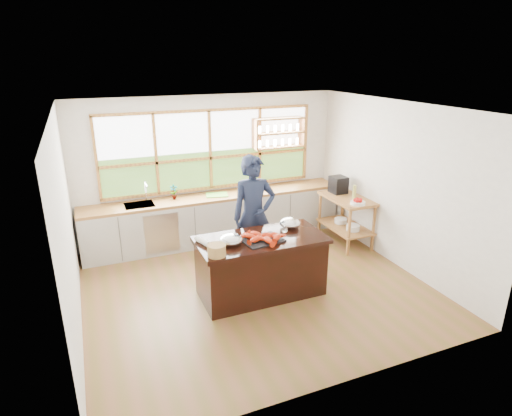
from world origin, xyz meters
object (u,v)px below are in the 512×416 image
cook (254,216)px  espresso_machine (338,185)px  island (261,266)px  wicker_basket (217,250)px

cook → espresso_machine: (2.01, 0.71, 0.09)m
island → cook: cook is taller
wicker_basket → island: bearing=22.1°
cook → espresso_machine: bearing=23.6°
island → espresso_machine: bearing=32.8°
island → espresso_machine: size_ratio=5.90×
espresso_machine → wicker_basket: espresso_machine is taller
island → wicker_basket: wicker_basket is taller
island → espresso_machine: (2.19, 1.41, 0.60)m
island → espresso_machine: 2.68m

